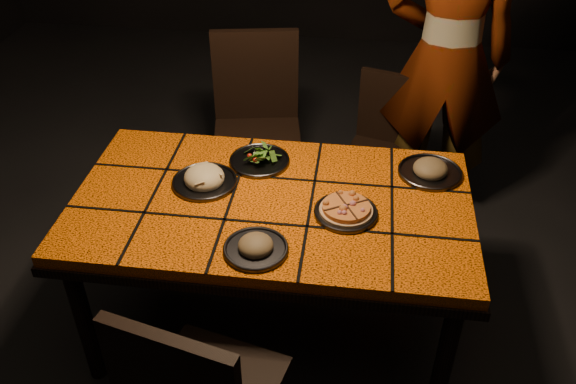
# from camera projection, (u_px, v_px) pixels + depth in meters

# --- Properties ---
(room_shell) EXTENTS (6.04, 7.04, 3.08)m
(room_shell) POSITION_uv_depth(u_px,v_px,m) (268.00, 18.00, 2.00)
(room_shell) COLOR black
(room_shell) RESTS_ON ground
(dining_table) EXTENTS (1.62, 0.92, 0.75)m
(dining_table) POSITION_uv_depth(u_px,v_px,m) (272.00, 215.00, 2.49)
(dining_table) COLOR #F96507
(dining_table) RESTS_ON ground
(chair_far_left) EXTENTS (0.54, 0.54, 1.03)m
(chair_far_left) POSITION_uv_depth(u_px,v_px,m) (257.00, 115.00, 3.32)
(chair_far_left) COLOR black
(chair_far_left) RESTS_ON ground
(chair_far_right) EXTENTS (0.46, 0.46, 0.83)m
(chair_far_right) POSITION_uv_depth(u_px,v_px,m) (385.00, 140.00, 3.34)
(chair_far_right) COLOR black
(chair_far_right) RESTS_ON ground
(diner) EXTENTS (0.69, 0.46, 1.85)m
(diner) POSITION_uv_depth(u_px,v_px,m) (446.00, 59.00, 3.11)
(diner) COLOR brown
(diner) RESTS_ON ground
(plate_pizza) EXTENTS (0.28, 0.28, 0.04)m
(plate_pizza) POSITION_uv_depth(u_px,v_px,m) (346.00, 211.00, 2.36)
(plate_pizza) COLOR #38383D
(plate_pizza) RESTS_ON dining_table
(plate_pasta) EXTENTS (0.27, 0.27, 0.09)m
(plate_pasta) POSITION_uv_depth(u_px,v_px,m) (204.00, 179.00, 2.52)
(plate_pasta) COLOR #38383D
(plate_pasta) RESTS_ON dining_table
(plate_salad) EXTENTS (0.26, 0.26, 0.07)m
(plate_salad) POSITION_uv_depth(u_px,v_px,m) (259.00, 158.00, 2.65)
(plate_salad) COLOR #38383D
(plate_salad) RESTS_ON dining_table
(plate_mushroom_a) EXTENTS (0.24, 0.24, 0.08)m
(plate_mushroom_a) POSITION_uv_depth(u_px,v_px,m) (256.00, 246.00, 2.19)
(plate_mushroom_a) COLOR #38383D
(plate_mushroom_a) RESTS_ON dining_table
(plate_mushroom_b) EXTENTS (0.27, 0.27, 0.09)m
(plate_mushroom_b) POSITION_uv_depth(u_px,v_px,m) (430.00, 169.00, 2.58)
(plate_mushroom_b) COLOR #38383D
(plate_mushroom_b) RESTS_ON dining_table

